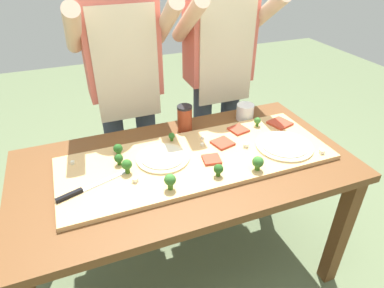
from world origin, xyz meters
name	(u,v)px	position (x,y,z in m)	size (l,w,h in m)	color
ground_plane	(187,267)	(0.00, 0.00, 0.00)	(8.00, 8.00, 0.00)	#60704C
prep_table	(186,179)	(0.00, 0.00, 0.66)	(1.57, 0.82, 0.76)	brown
cutting_board	(197,159)	(0.06, -0.01, 0.77)	(1.28, 0.48, 0.02)	tan
chefs_knife	(83,190)	(-0.47, -0.06, 0.79)	(0.31, 0.12, 0.02)	#B7BABF
pizza_whole_cheese_artichoke	(163,158)	(-0.10, 0.04, 0.79)	(0.25, 0.25, 0.02)	beige
pizza_whole_white_garlic	(284,146)	(0.49, -0.08, 0.79)	(0.28, 0.28, 0.02)	beige
pizza_slice_far_left	(212,159)	(0.11, -0.06, 0.79)	(0.08, 0.08, 0.01)	#BC3D28
pizza_slice_near_left	(223,143)	(0.22, 0.05, 0.79)	(0.09, 0.09, 0.01)	#BC3D28
pizza_slice_center	(280,123)	(0.61, 0.12, 0.79)	(0.11, 0.11, 0.01)	#BC3D28
pizza_slice_far_right	(238,130)	(0.36, 0.14, 0.79)	(0.09, 0.09, 0.01)	#BC3D28
broccoli_floret_center_left	(118,149)	(-0.28, 0.15, 0.82)	(0.04, 0.04, 0.06)	#2C5915
broccoli_floret_back_left	(258,162)	(0.27, -0.20, 0.82)	(0.05, 0.05, 0.07)	#3F7220
broccoli_floret_back_mid	(257,121)	(0.48, 0.15, 0.82)	(0.04, 0.04, 0.05)	#3F7220
broccoli_floret_center_right	(172,136)	(-0.01, 0.18, 0.81)	(0.03, 0.03, 0.05)	#366618
broccoli_floret_front_right	(218,169)	(0.09, -0.17, 0.82)	(0.04, 0.04, 0.06)	#2C5915
broccoli_floret_back_right	(170,180)	(-0.13, -0.18, 0.83)	(0.05, 0.05, 0.07)	#3F7220
broccoli_floret_front_left	(119,159)	(-0.30, 0.07, 0.82)	(0.04, 0.04, 0.05)	#2C5915
broccoli_floret_front_mid	(127,165)	(-0.27, -0.01, 0.83)	(0.05, 0.05, 0.07)	#366618
cheese_crumble_a	(73,163)	(-0.49, 0.15, 0.79)	(0.02, 0.02, 0.02)	silver
cheese_crumble_b	(322,152)	(0.63, -0.20, 0.79)	(0.02, 0.02, 0.02)	white
cheese_crumble_c	(246,145)	(0.31, -0.01, 0.79)	(0.02, 0.02, 0.02)	white
cheese_crumble_d	(203,138)	(0.14, 0.13, 0.79)	(0.01, 0.01, 0.01)	white
cheese_crumble_e	(202,145)	(0.12, 0.08, 0.79)	(0.01, 0.01, 0.01)	white
cheese_crumble_f	(135,180)	(-0.26, -0.08, 0.79)	(0.02, 0.02, 0.02)	white
flour_cup	(245,113)	(0.47, 0.29, 0.80)	(0.10, 0.10, 0.09)	white
sauce_jar	(185,118)	(0.10, 0.29, 0.84)	(0.08, 0.08, 0.15)	#99381E
cook_left	(125,77)	(-0.14, 0.59, 1.00)	(0.54, 0.39, 1.67)	#333847
cook_right	(219,64)	(0.44, 0.59, 1.00)	(0.54, 0.39, 1.67)	#333847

